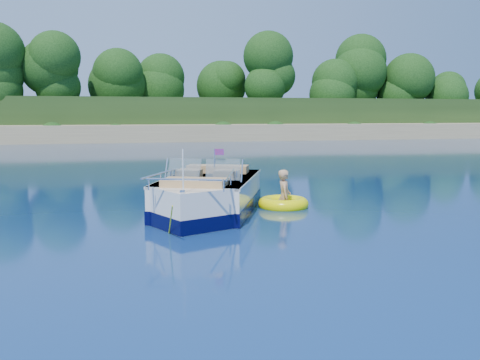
# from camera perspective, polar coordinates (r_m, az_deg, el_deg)

# --- Properties ---
(ground) EXTENTS (160.00, 160.00, 0.00)m
(ground) POSITION_cam_1_polar(r_m,az_deg,el_deg) (12.58, -8.53, -4.48)
(ground) COLOR #091E41
(ground) RESTS_ON ground
(shoreline) EXTENTS (170.00, 59.00, 6.00)m
(shoreline) POSITION_cam_1_polar(r_m,az_deg,el_deg) (76.07, -13.26, 5.79)
(shoreline) COLOR #967E57
(shoreline) RESTS_ON ground
(treeline) EXTENTS (150.00, 7.12, 8.19)m
(treeline) POSITION_cam_1_polar(r_m,az_deg,el_deg) (53.39, -12.97, 10.21)
(treeline) COLOR black
(treeline) RESTS_ON ground
(motorboat) EXTENTS (3.62, 5.75, 2.03)m
(motorboat) POSITION_cam_1_polar(r_m,az_deg,el_deg) (13.42, -3.56, -1.98)
(motorboat) COLOR silver
(motorboat) RESTS_ON ground
(tow_tube) EXTENTS (1.53, 1.53, 0.36)m
(tow_tube) POSITION_cam_1_polar(r_m,az_deg,el_deg) (14.46, 4.64, -2.54)
(tow_tube) COLOR #FFFA00
(tow_tube) RESTS_ON ground
(boy) EXTENTS (0.53, 0.87, 1.60)m
(boy) POSITION_cam_1_polar(r_m,az_deg,el_deg) (14.46, 4.71, -2.91)
(boy) COLOR tan
(boy) RESTS_ON ground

